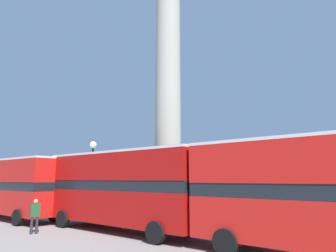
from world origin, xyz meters
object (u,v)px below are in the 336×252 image
at_px(monument_column, 168,106).
at_px(bus_a, 121,187).
at_px(equestrian_statue, 111,192).
at_px(bus_c, 12,186).
at_px(street_lamp, 92,170).
at_px(pedestrian_near_lamp, 35,214).

xyz_separation_m(monument_column, bus_a, (0.69, -5.31, -5.84)).
xyz_separation_m(monument_column, equestrian_statue, (-11.70, 5.30, -6.75)).
distance_m(bus_c, equestrian_statue, 11.88).
bearing_deg(monument_column, street_lamp, -137.04).
bearing_deg(pedestrian_near_lamp, bus_a, -22.13).
bearing_deg(bus_a, bus_c, -171.98).
height_order(monument_column, equestrian_statue, monument_column).
bearing_deg(equestrian_statue, monument_column, -21.14).
distance_m(street_lamp, pedestrian_near_lamp, 5.71).
xyz_separation_m(bus_a, pedestrian_near_lamp, (-3.07, -3.27, -1.39)).
bearing_deg(bus_a, equestrian_statue, 141.58).
xyz_separation_m(bus_a, bus_c, (-10.34, -1.06, -0.05)).
bearing_deg(equestrian_statue, street_lamp, -45.89).
bearing_deg(pedestrian_near_lamp, street_lamp, 38.60).
bearing_deg(bus_a, street_lamp, 162.61).
bearing_deg(street_lamp, monument_column, 42.96).
height_order(bus_a, equestrian_statue, equestrian_statue).
bearing_deg(bus_a, monument_column, 99.52).
xyz_separation_m(monument_column, bus_c, (-9.65, -6.37, -5.89)).
distance_m(bus_a, equestrian_statue, 16.33).
relative_size(bus_a, pedestrian_near_lamp, 5.94).
xyz_separation_m(monument_column, street_lamp, (-3.94, -3.67, -4.78)).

